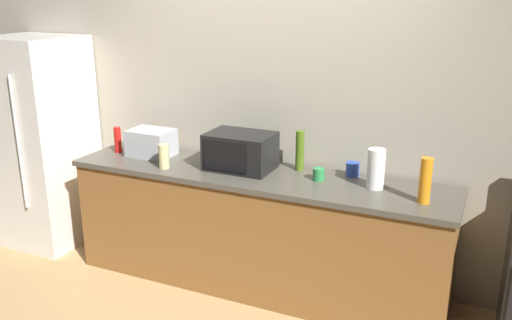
# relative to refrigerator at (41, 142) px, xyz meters

# --- Properties ---
(ground_plane) EXTENTS (8.00, 8.00, 0.00)m
(ground_plane) POSITION_rel_refrigerator_xyz_m (2.05, -0.40, -0.90)
(ground_plane) COLOR tan
(back_wall) EXTENTS (6.40, 0.10, 2.70)m
(back_wall) POSITION_rel_refrigerator_xyz_m (2.05, 0.41, 0.45)
(back_wall) COLOR #B2A893
(back_wall) RESTS_ON ground_plane
(counter_run) EXTENTS (2.84, 0.64, 0.90)m
(counter_run) POSITION_rel_refrigerator_xyz_m (2.05, 0.00, -0.45)
(counter_run) COLOR brown
(counter_run) RESTS_ON ground_plane
(refrigerator) EXTENTS (0.72, 0.73, 1.80)m
(refrigerator) POSITION_rel_refrigerator_xyz_m (0.00, 0.00, 0.00)
(refrigerator) COLOR white
(refrigerator) RESTS_ON ground_plane
(microwave) EXTENTS (0.48, 0.35, 0.27)m
(microwave) POSITION_rel_refrigerator_xyz_m (1.90, 0.05, 0.13)
(microwave) COLOR black
(microwave) RESTS_ON counter_run
(toaster_oven) EXTENTS (0.34, 0.26, 0.21)m
(toaster_oven) POSITION_rel_refrigerator_xyz_m (1.11, 0.06, 0.10)
(toaster_oven) COLOR #B7BABF
(toaster_oven) RESTS_ON counter_run
(paper_towel_roll) EXTENTS (0.12, 0.12, 0.27)m
(paper_towel_roll) POSITION_rel_refrigerator_xyz_m (2.90, 0.05, 0.13)
(paper_towel_roll) COLOR white
(paper_towel_roll) RESTS_ON counter_run
(bottle_vinegar) EXTENTS (0.08, 0.08, 0.18)m
(bottle_vinegar) POSITION_rel_refrigerator_xyz_m (1.38, -0.17, 0.09)
(bottle_vinegar) COLOR beige
(bottle_vinegar) RESTS_ON counter_run
(bottle_olive_oil) EXTENTS (0.06, 0.06, 0.30)m
(bottle_olive_oil) POSITION_rel_refrigerator_xyz_m (2.31, 0.20, 0.15)
(bottle_olive_oil) COLOR #4C6B19
(bottle_olive_oil) RESTS_ON counter_run
(bottle_dish_soap) EXTENTS (0.08, 0.08, 0.29)m
(bottle_dish_soap) POSITION_rel_refrigerator_xyz_m (3.23, -0.09, 0.15)
(bottle_dish_soap) COLOR orange
(bottle_dish_soap) RESTS_ON counter_run
(bottle_hot_sauce) EXTENTS (0.06, 0.06, 0.21)m
(bottle_hot_sauce) POSITION_rel_refrigerator_xyz_m (0.81, 0.02, 0.10)
(bottle_hot_sauce) COLOR red
(bottle_hot_sauce) RESTS_ON counter_run
(mug_green) EXTENTS (0.08, 0.08, 0.09)m
(mug_green) POSITION_rel_refrigerator_xyz_m (2.51, 0.04, 0.04)
(mug_green) COLOR #2D8C47
(mug_green) RESTS_ON counter_run
(mug_blue) EXTENTS (0.10, 0.10, 0.10)m
(mug_blue) POSITION_rel_refrigerator_xyz_m (2.70, 0.23, 0.05)
(mug_blue) COLOR #2D4CB2
(mug_blue) RESTS_ON counter_run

